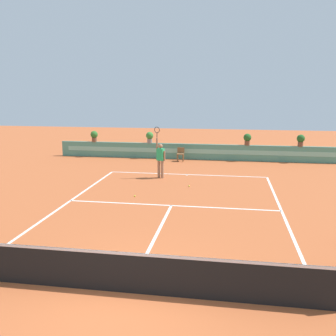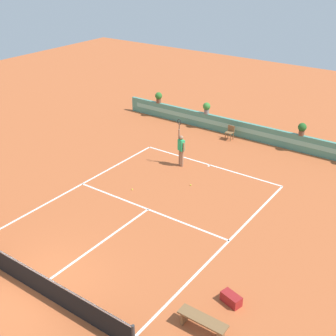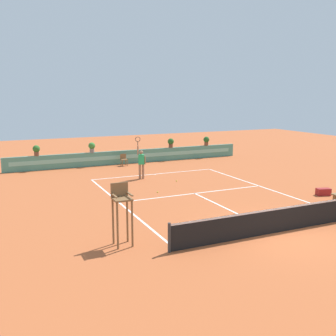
{
  "view_description": "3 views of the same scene",
  "coord_description": "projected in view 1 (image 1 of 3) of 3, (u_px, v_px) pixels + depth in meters",
  "views": [
    {
      "loc": [
        2.08,
        -7.19,
        4.34
      ],
      "look_at": [
        -0.5,
        8.67,
        1.0
      ],
      "focal_mm": 39.82,
      "sensor_mm": 36.0,
      "label": 1
    },
    {
      "loc": [
        10.53,
        -6.94,
        10.62
      ],
      "look_at": [
        -0.5,
        8.67,
        1.0
      ],
      "focal_mm": 47.52,
      "sensor_mm": 36.0,
      "label": 2
    },
    {
      "loc": [
        -9.37,
        -10.76,
        5.04
      ],
      "look_at": [
        -0.5,
        8.67,
        1.0
      ],
      "focal_mm": 41.31,
      "sensor_mm": 36.0,
      "label": 3
    }
  ],
  "objects": [
    {
      "name": "ball_kid_chair",
      "position": [
        181.0,
        154.0,
        23.32
      ],
      "size": [
        0.44,
        0.44,
        0.85
      ],
      "color": "brown",
      "rests_on": "ground"
    },
    {
      "name": "tennis_player",
      "position": [
        160.0,
        157.0,
        18.71
      ],
      "size": [
        0.59,
        0.33,
        2.58
      ],
      "color": "#9E7051",
      "rests_on": "ground"
    },
    {
      "name": "potted_plant_far_left",
      "position": [
        94.0,
        136.0,
        24.77
      ],
      "size": [
        0.48,
        0.48,
        0.72
      ],
      "color": "brown",
      "rests_on": "back_wall_barrier"
    },
    {
      "name": "back_wall_barrier",
      "position": [
        195.0,
        152.0,
        23.9
      ],
      "size": [
        18.0,
        0.21,
        1.0
      ],
      "color": "#4C8E7A",
      "rests_on": "ground"
    },
    {
      "name": "potted_plant_right",
      "position": [
        247.0,
        139.0,
        23.2
      ],
      "size": [
        0.48,
        0.48,
        0.72
      ],
      "color": "brown",
      "rests_on": "back_wall_barrier"
    },
    {
      "name": "tennis_ball_near_baseline",
      "position": [
        189.0,
        186.0,
        17.14
      ],
      "size": [
        0.07,
        0.07,
        0.07
      ],
      "primitive_type": "sphere",
      "color": "#CCE033",
      "rests_on": "ground"
    },
    {
      "name": "potted_plant_far_right",
      "position": [
        301.0,
        140.0,
        22.7
      ],
      "size": [
        0.48,
        0.48,
        0.72
      ],
      "color": "brown",
      "rests_on": "back_wall_barrier"
    },
    {
      "name": "ground_plane",
      "position": [
        170.0,
        209.0,
        13.96
      ],
      "size": [
        60.0,
        60.0,
        0.0
      ],
      "primitive_type": "plane",
      "color": "#B2562D"
    },
    {
      "name": "court_lines",
      "position": [
        173.0,
        203.0,
        14.65
      ],
      "size": [
        8.32,
        11.94,
        0.01
      ],
      "color": "white",
      "rests_on": "ground"
    },
    {
      "name": "tennis_ball_mid_court",
      "position": [
        135.0,
        196.0,
        15.53
      ],
      "size": [
        0.07,
        0.07,
        0.07
      ],
      "primitive_type": "sphere",
      "color": "#CCE033",
      "rests_on": "ground"
    },
    {
      "name": "potted_plant_left",
      "position": [
        150.0,
        137.0,
        24.18
      ],
      "size": [
        0.48,
        0.48,
        0.72
      ],
      "color": "gray",
      "rests_on": "back_wall_barrier"
    },
    {
      "name": "net",
      "position": [
        127.0,
        271.0,
        8.06
      ],
      "size": [
        8.92,
        0.1,
        1.0
      ],
      "color": "#333333",
      "rests_on": "ground"
    }
  ]
}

